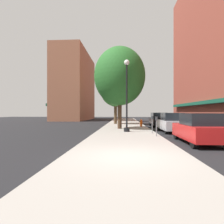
# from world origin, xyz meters

# --- Properties ---
(ground_plane) EXTENTS (90.00, 90.00, 0.00)m
(ground_plane) POSITION_xyz_m (4.00, 18.00, 0.00)
(ground_plane) COLOR black
(sidewalk_slab) EXTENTS (4.80, 50.00, 0.12)m
(sidewalk_slab) POSITION_xyz_m (0.00, 19.00, 0.06)
(sidewalk_slab) COLOR gray
(sidewalk_slab) RESTS_ON ground
(building_far_background) EXTENTS (6.80, 18.00, 14.76)m
(building_far_background) POSITION_xyz_m (-11.01, 37.00, 7.36)
(building_far_background) COLOR #9E6047
(building_far_background) RESTS_ON ground
(lamppost) EXTENTS (0.48, 0.48, 5.90)m
(lamppost) POSITION_xyz_m (0.13, 9.11, 3.20)
(lamppost) COLOR black
(lamppost) RESTS_ON sidewalk_slab
(fire_hydrant) EXTENTS (0.33, 0.26, 0.79)m
(fire_hydrant) POSITION_xyz_m (1.83, 15.11, 0.52)
(fire_hydrant) COLOR #E05614
(fire_hydrant) RESTS_ON sidewalk_slab
(parking_meter_near) EXTENTS (0.14, 0.09, 1.31)m
(parking_meter_near) POSITION_xyz_m (2.05, 8.01, 0.95)
(parking_meter_near) COLOR slate
(parking_meter_near) RESTS_ON sidewalk_slab
(parking_meter_far) EXTENTS (0.14, 0.09, 1.31)m
(parking_meter_far) POSITION_xyz_m (2.05, 6.09, 0.95)
(parking_meter_far) COLOR slate
(parking_meter_far) RESTS_ON sidewalk_slab
(tree_near) EXTENTS (4.13, 4.13, 7.29)m
(tree_near) POSITION_xyz_m (-1.54, 28.61, 5.01)
(tree_near) COLOR #4C3823
(tree_near) RESTS_ON sidewalk_slab
(tree_mid) EXTENTS (4.25, 4.25, 7.27)m
(tree_mid) POSITION_xyz_m (-1.24, 19.88, 4.93)
(tree_mid) COLOR #4C3823
(tree_mid) RESTS_ON sidewalk_slab
(tree_far) EXTENTS (4.94, 4.94, 7.94)m
(tree_far) POSITION_xyz_m (-0.51, 12.06, 5.20)
(tree_far) COLOR #422D1E
(tree_far) RESTS_ON sidewalk_slab
(car_red) EXTENTS (1.80, 4.30, 1.66)m
(car_red) POSITION_xyz_m (4.00, 3.96, 0.81)
(car_red) COLOR black
(car_red) RESTS_ON ground
(car_silver) EXTENTS (1.80, 4.30, 1.66)m
(car_silver) POSITION_xyz_m (4.00, 10.10, 0.81)
(car_silver) COLOR black
(car_silver) RESTS_ON ground
(car_black) EXTENTS (1.80, 4.30, 1.66)m
(car_black) POSITION_xyz_m (4.00, 16.58, 0.81)
(car_black) COLOR black
(car_black) RESTS_ON ground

